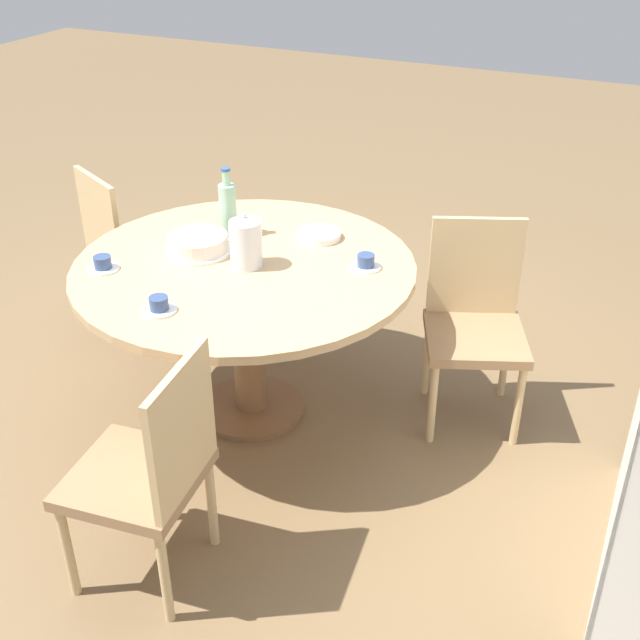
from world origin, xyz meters
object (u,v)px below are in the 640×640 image
chair_a (475,320)px  chair_b (129,250)px  chair_c (151,469)px  cake_main (198,244)px  coffee_pot (246,242)px  cup_c (103,264)px  water_bottle (228,208)px  cup_a (366,263)px  cup_b (159,306)px

chair_a → chair_b: size_ratio=1.00×
chair_c → cake_main: 1.11m
coffee_pot → cup_c: bearing=-61.5°
coffee_pot → water_bottle: bearing=-136.9°
chair_c → water_bottle: 1.32m
cup_a → cup_b: bearing=-40.4°
coffee_pot → cup_c: coffee_pot is taller
chair_a → water_bottle: 1.18m
cup_a → cup_c: same height
cup_c → cup_b: bearing=65.0°
coffee_pot → water_bottle: (-0.24, -0.22, 0.02)m
chair_c → chair_a: bearing=146.4°
chair_c → cup_b: (-0.49, -0.27, 0.30)m
chair_b → cup_a: bearing=-161.8°
chair_b → coffee_pot: size_ratio=3.79×
chair_a → cup_b: (0.91, -0.97, 0.30)m
chair_a → cup_a: bearing=-170.8°
cup_a → coffee_pot: bearing=-67.4°
cup_c → coffee_pot: bearing=118.5°
coffee_pot → cake_main: (-0.03, -0.25, -0.07)m
chair_a → cup_b: 1.36m
chair_b → cup_c: size_ratio=6.84×
water_bottle → chair_c: bearing=17.9°
chair_a → cup_c: bearing=-174.7°
chair_a → chair_c: 1.56m
chair_a → cup_b: chair_a is taller
coffee_pot → chair_b: bearing=-113.0°
cup_b → chair_a: bearing=133.0°
cup_a → cup_c: bearing=-64.2°
chair_a → coffee_pot: (0.44, -0.86, 0.39)m
coffee_pot → cup_a: 0.49m
chair_c → cup_b: size_ratio=6.84×
chair_a → cake_main: (0.41, -1.11, 0.32)m
coffee_pot → cake_main: 0.26m
chair_a → water_bottle: water_bottle is taller
coffee_pot → cup_c: (0.28, -0.51, -0.08)m
cake_main → cup_a: bearing=102.9°
cake_main → chair_a: bearing=110.4°
water_bottle → cup_c: size_ratio=2.36×
chair_a → cup_a: (0.25, -0.41, 0.30)m
coffee_pot → cake_main: size_ratio=0.83×
chair_a → chair_b: bearing=159.3°
cup_b → cup_c: bearing=-115.0°
chair_c → cup_b: bearing=-158.0°
cup_b → cup_c: same height
cake_main → cup_c: (0.30, -0.26, -0.01)m
chair_b → cup_c: chair_b is taller
chair_a → cake_main: size_ratio=3.16×
chair_c → cup_a: 1.22m
cup_a → cup_c: 1.07m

